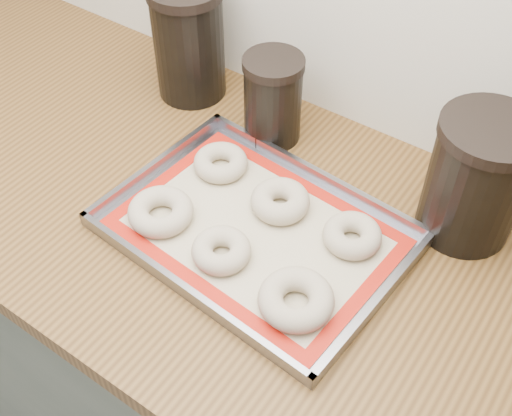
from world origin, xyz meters
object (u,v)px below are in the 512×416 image
Objects in this scene: bagel_front_right at (296,299)px; canister_right at (477,179)px; bagel_back_mid at (280,201)px; bagel_back_right at (352,235)px; canister_mid at (273,99)px; bagel_front_left at (161,212)px; bagel_back_left at (221,163)px; baking_tray at (256,231)px; canister_left at (189,41)px; bagel_front_mid at (221,250)px.

bagel_front_right is 0.33m from canister_right.
bagel_back_mid is 1.05× the size of bagel_back_right.
bagel_front_left is at bearing -95.62° from canister_mid.
bagel_back_left is at bearing -162.96° from canister_right.
bagel_front_right is 0.53× the size of canister_right.
baking_tray is 5.13× the size of bagel_back_left.
canister_left is (-0.19, 0.16, 0.09)m from bagel_back_left.
bagel_back_left is at bearing -98.30° from canister_mid.
bagel_front_right and bagel_back_mid have the same top height.
canister_left reaches higher than bagel_back_left.
canister_left is 0.59m from canister_right.
bagel_front_left is at bearing 176.41° from bagel_front_mid.
canister_right is at bearing 38.07° from baking_tray.
bagel_front_mid is 0.83× the size of bagel_front_right.
bagel_back_mid reaches higher than bagel_back_right.
bagel_front_mid reaches higher than bagel_back_left.
bagel_front_left reaches higher than baking_tray.
baking_tray is 0.42m from canister_left.
bagel_back_mid is 0.20m from canister_mid.
canister_right is (0.13, 0.14, 0.08)m from bagel_back_right.
baking_tray is 0.08m from bagel_front_mid.
canister_right is at bearing -1.57° from canister_mid.
bagel_front_mid is at bearing -136.64° from bagel_back_right.
bagel_front_mid is 0.20m from bagel_back_right.
canister_left reaches higher than bagel_front_mid.
bagel_front_left is 0.49m from canister_right.
canister_left is at bearing 143.31° from baking_tray.
canister_mid reaches higher than baking_tray.
canister_right reaches higher than bagel_back_left.
bagel_back_mid is 0.38m from canister_left.
bagel_front_right is 1.19× the size of bagel_back_right.
bagel_back_left is at bearing 147.22° from bagel_front_right.
canister_right is (0.26, 0.14, 0.08)m from bagel_back_mid.
canister_mid is (0.03, 0.28, 0.06)m from bagel_front_left.
bagel_front_mid is 0.55× the size of canister_mid.
bagel_back_mid is (0.00, 0.06, 0.02)m from baking_tray.
bagel_back_mid is 0.13m from bagel_back_right.
canister_left is (-0.45, 0.33, 0.09)m from bagel_front_right.
canister_mid is at bearing 129.00° from bagel_front_right.
bagel_front_mid is at bearing -3.59° from bagel_front_left.
bagel_back_mid is (0.02, 0.14, 0.00)m from bagel_front_mid.
bagel_front_right is 0.66× the size of canister_mid.
canister_mid is at bearing 127.88° from bagel_back_mid.
baking_tray is 0.16m from bagel_front_left.
bagel_front_right reaches higher than bagel_back_right.
canister_right is (0.40, 0.27, 0.08)m from bagel_front_left.
bagel_front_right is at bearing -35.78° from canister_left.
bagel_back_right is at bearing 43.36° from bagel_front_mid.
bagel_front_mid is at bearing -100.42° from baking_tray.
bagel_back_right is at bearing 87.64° from bagel_front_right.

